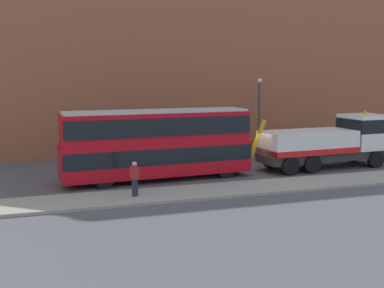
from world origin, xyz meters
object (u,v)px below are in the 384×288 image
recovery_tow_truck (331,141)px  street_lamp (259,109)px  double_decker_bus (157,142)px  pedestrian_onlooker (135,179)px

recovery_tow_truck → street_lamp: 7.14m
double_decker_bus → street_lamp: bearing=31.2°
recovery_tow_truck → pedestrian_onlooker: (-13.73, -3.88, -0.77)m
double_decker_bus → street_lamp: street_lamp is taller
recovery_tow_truck → double_decker_bus: double_decker_bus is taller
recovery_tow_truck → pedestrian_onlooker: 14.29m
pedestrian_onlooker → street_lamp: street_lamp is taller
street_lamp → pedestrian_onlooker: bearing=-138.1°
double_decker_bus → pedestrian_onlooker: 4.54m
street_lamp → recovery_tow_truck: bearing=-73.3°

